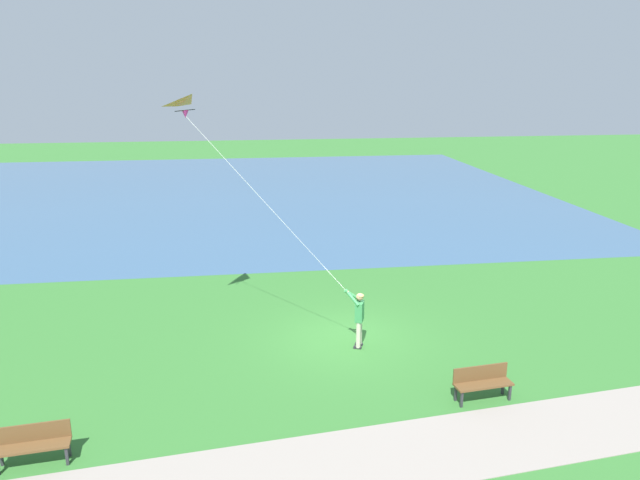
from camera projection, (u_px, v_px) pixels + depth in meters
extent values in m
plane|color=#33702D|center=(345.00, 339.00, 18.66)|extent=(120.00, 120.00, 0.00)
cube|color=#385B7F|center=(226.00, 193.00, 41.79)|extent=(36.00, 44.00, 0.01)
cube|color=gray|center=(305.00, 470.00, 12.43)|extent=(5.97, 32.07, 0.02)
cube|color=#232328|center=(357.00, 347.00, 17.98)|extent=(0.19, 0.26, 0.06)
cylinder|color=beige|center=(358.00, 335.00, 17.87)|extent=(0.14, 0.14, 0.82)
cube|color=#232328|center=(359.00, 344.00, 18.21)|extent=(0.19, 0.26, 0.06)
cylinder|color=beige|center=(360.00, 332.00, 18.09)|extent=(0.14, 0.14, 0.82)
cube|color=#38894C|center=(360.00, 311.00, 17.79)|extent=(0.45, 0.35, 0.60)
sphere|color=tan|center=(360.00, 297.00, 17.67)|extent=(0.22, 0.22, 0.22)
ellipsoid|color=tan|center=(360.00, 296.00, 17.65)|extent=(0.29, 0.29, 0.13)
cylinder|color=#38894C|center=(352.00, 298.00, 17.64)|extent=(0.49, 0.42, 0.43)
cylinder|color=#38894C|center=(353.00, 296.00, 17.80)|extent=(0.16, 0.56, 0.43)
sphere|color=tan|center=(347.00, 292.00, 17.72)|extent=(0.10, 0.10, 0.10)
pyramid|color=orange|center=(193.00, 105.00, 17.34)|extent=(1.29, 1.03, 0.38)
cone|color=#E02D9E|center=(185.00, 114.00, 17.49)|extent=(0.27, 0.27, 0.22)
cylinder|color=black|center=(185.00, 110.00, 17.46)|extent=(0.99, 0.52, 0.02)
cylinder|color=silver|center=(267.00, 205.00, 17.61)|extent=(1.85, 4.58, 5.09)
cube|color=brown|center=(483.00, 384.00, 15.00)|extent=(0.61, 1.54, 0.05)
cube|color=brown|center=(480.00, 373.00, 15.12)|extent=(0.21, 1.50, 0.40)
cube|color=#2D2D33|center=(510.00, 392.00, 15.07)|extent=(0.07, 0.07, 0.45)
cube|color=#2D2D33|center=(503.00, 386.00, 15.37)|extent=(0.07, 0.07, 0.45)
cube|color=#2D2D33|center=(462.00, 399.00, 14.75)|extent=(0.07, 0.07, 0.45)
cube|color=#2D2D33|center=(456.00, 393.00, 15.05)|extent=(0.07, 0.07, 0.45)
cube|color=brown|center=(33.00, 447.00, 12.49)|extent=(0.61, 1.54, 0.05)
cube|color=brown|center=(33.00, 432.00, 12.61)|extent=(0.21, 1.50, 0.40)
cube|color=#2D2D33|center=(67.00, 455.00, 12.56)|extent=(0.07, 0.07, 0.45)
cube|color=#2D2D33|center=(69.00, 447.00, 12.86)|extent=(0.07, 0.07, 0.45)
cube|color=#2D2D33|center=(1.00, 456.00, 12.54)|extent=(0.07, 0.07, 0.45)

